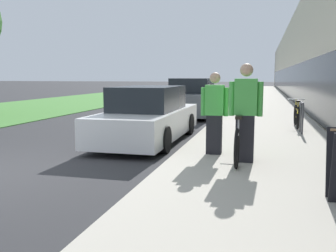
% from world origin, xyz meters
% --- Properties ---
extents(sidewalk_slab, '(3.43, 70.00, 0.14)m').
position_xyz_m(sidewalk_slab, '(4.77, 21.00, 0.07)').
color(sidewalk_slab, '#BCB5A5').
rests_on(sidewalk_slab, ground).
extents(lawn_strip, '(7.71, 70.00, 0.03)m').
position_xyz_m(lawn_strip, '(-7.32, 25.00, 0.01)').
color(lawn_strip, '#478438').
rests_on(lawn_strip, ground).
extents(tandem_bicycle, '(0.52, 2.46, 0.86)m').
position_xyz_m(tandem_bicycle, '(4.35, 2.03, 0.51)').
color(tandem_bicycle, black).
rests_on(tandem_bicycle, sidewalk_slab).
extents(person_rider, '(0.60, 0.23, 1.76)m').
position_xyz_m(person_rider, '(4.45, 1.73, 1.02)').
color(person_rider, black).
rests_on(person_rider, sidewalk_slab).
extents(person_bystander, '(0.55, 0.21, 1.61)m').
position_xyz_m(person_bystander, '(3.83, 2.27, 0.95)').
color(person_bystander, black).
rests_on(person_bystander, sidewalk_slab).
extents(bike_rack_hoop, '(0.05, 0.60, 0.84)m').
position_xyz_m(bike_rack_hoop, '(5.78, 5.60, 0.65)').
color(bike_rack_hoop, '#4C4C51').
rests_on(bike_rack_hoop, sidewalk_slab).
extents(cruiser_bike_nearest, '(0.52, 1.62, 0.84)m').
position_xyz_m(cruiser_bike_nearest, '(5.75, 6.78, 0.50)').
color(cruiser_bike_nearest, black).
rests_on(cruiser_bike_nearest, sidewalk_slab).
extents(parked_sedan_curbside, '(1.78, 4.70, 1.42)m').
position_xyz_m(parked_sedan_curbside, '(1.90, 4.13, 0.65)').
color(parked_sedan_curbside, white).
rests_on(parked_sedan_curbside, ground).
extents(vintage_roadster_curbside, '(1.88, 4.13, 1.59)m').
position_xyz_m(vintage_roadster_curbside, '(1.89, 10.29, 0.72)').
color(vintage_roadster_curbside, '#4C5156').
rests_on(vintage_roadster_curbside, ground).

